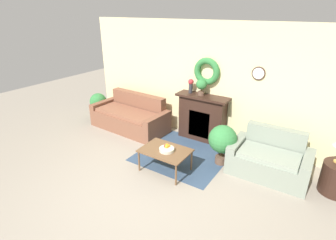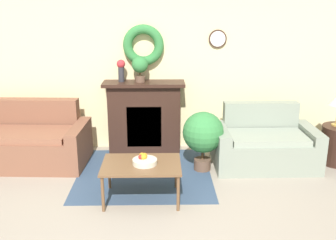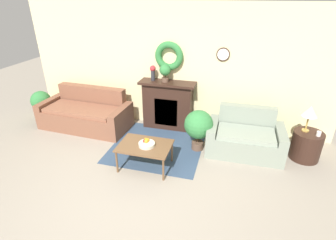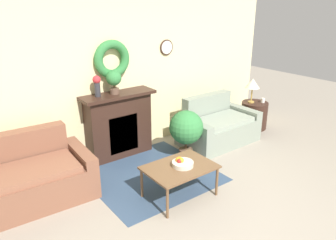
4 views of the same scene
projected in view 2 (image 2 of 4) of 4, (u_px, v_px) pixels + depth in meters
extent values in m
cube|color=#334760|center=(144.00, 173.00, 5.36)|extent=(1.80, 1.75, 0.01)
cube|color=beige|center=(150.00, 63.00, 6.01)|extent=(6.80, 0.06, 2.70)
cylinder|color=#382319|center=(218.00, 39.00, 5.88)|extent=(0.27, 0.02, 0.27)
cylinder|color=white|center=(218.00, 39.00, 5.87)|extent=(0.23, 0.01, 0.23)
torus|color=#337A3D|center=(143.00, 45.00, 5.83)|extent=(0.61, 0.14, 0.61)
cube|color=#331E16|center=(144.00, 118.00, 6.06)|extent=(1.08, 0.34, 1.05)
cube|color=black|center=(144.00, 127.00, 5.93)|extent=(0.52, 0.02, 0.63)
cube|color=orange|center=(144.00, 132.00, 5.95)|extent=(0.42, 0.01, 0.35)
cube|color=#331E16|center=(144.00, 84.00, 5.87)|extent=(1.22, 0.41, 0.05)
cube|color=brown|center=(13.00, 152.00, 5.54)|extent=(1.71, 0.80, 0.44)
cube|color=brown|center=(24.00, 127.00, 5.92)|extent=(1.68, 0.28, 0.87)
cube|color=brown|center=(80.00, 145.00, 5.59)|extent=(0.21, 0.93, 0.58)
cube|color=brown|center=(11.00, 134.00, 5.46)|extent=(1.64, 0.73, 0.08)
cube|color=gray|center=(266.00, 154.00, 5.48)|extent=(1.09, 0.67, 0.42)
cube|color=gray|center=(259.00, 130.00, 5.82)|extent=(1.09, 0.20, 0.85)
cube|color=gray|center=(221.00, 147.00, 5.53)|extent=(0.18, 0.85, 0.56)
cube|color=gray|center=(308.00, 147.00, 5.57)|extent=(0.18, 0.85, 0.56)
cube|color=gray|center=(267.00, 137.00, 5.41)|extent=(1.05, 0.62, 0.08)
cube|color=brown|center=(141.00, 165.00, 4.55)|extent=(0.91, 0.65, 0.03)
cylinder|color=brown|center=(103.00, 194.00, 4.33)|extent=(0.04, 0.04, 0.42)
cylinder|color=brown|center=(178.00, 193.00, 4.35)|extent=(0.04, 0.04, 0.42)
cylinder|color=brown|center=(109.00, 172.00, 4.88)|extent=(0.04, 0.04, 0.42)
cylinder|color=brown|center=(176.00, 172.00, 4.90)|extent=(0.04, 0.04, 0.42)
cylinder|color=beige|center=(145.00, 162.00, 4.53)|extent=(0.28, 0.28, 0.06)
sphere|color=#B2231E|center=(141.00, 157.00, 4.53)|extent=(0.06, 0.06, 0.06)
sphere|color=orange|center=(144.00, 156.00, 4.58)|extent=(0.07, 0.07, 0.07)
sphere|color=orange|center=(144.00, 157.00, 4.53)|extent=(0.07, 0.07, 0.07)
sphere|color=orange|center=(142.00, 156.00, 4.57)|extent=(0.07, 0.07, 0.07)
cylinder|color=#B28E42|center=(336.00, 125.00, 5.62)|extent=(0.13, 0.13, 0.02)
cylinder|color=#2D2D33|center=(121.00, 74.00, 5.85)|extent=(0.09, 0.09, 0.22)
sphere|color=#B72D33|center=(121.00, 64.00, 5.81)|extent=(0.13, 0.13, 0.13)
cylinder|color=brown|center=(140.00, 79.00, 5.86)|extent=(0.15, 0.15, 0.09)
cylinder|color=#4C3823|center=(140.00, 74.00, 5.84)|extent=(0.02, 0.02, 0.07)
sphere|color=#337A3D|center=(140.00, 65.00, 5.80)|extent=(0.24, 0.24, 0.24)
cylinder|color=brown|center=(202.00, 164.00, 5.47)|extent=(0.23, 0.23, 0.16)
cylinder|color=#4C3823|center=(203.00, 154.00, 5.42)|extent=(0.04, 0.04, 0.15)
sphere|color=#337A3D|center=(203.00, 132.00, 5.33)|extent=(0.56, 0.56, 0.56)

